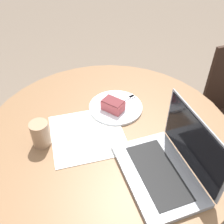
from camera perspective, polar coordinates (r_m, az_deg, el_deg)
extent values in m
plane|color=#6B5B4C|center=(1.68, -0.60, -22.54)|extent=(12.00, 12.00, 0.00)
cylinder|color=brown|center=(1.67, -0.60, -22.39)|extent=(0.46, 0.46, 0.02)
cylinder|color=brown|center=(1.35, -0.71, -15.58)|extent=(0.09, 0.09, 0.70)
cylinder|color=brown|center=(1.07, -0.87, -4.75)|extent=(1.02, 1.02, 0.03)
cube|color=black|center=(1.79, 16.83, -6.48)|extent=(0.04, 0.04, 0.46)
cube|color=white|center=(1.05, -5.35, -4.86)|extent=(0.35, 0.35, 0.00)
cylinder|color=silver|center=(1.16, 0.80, 1.06)|extent=(0.23, 0.23, 0.01)
cube|color=#B74C51|center=(1.12, 0.22, 1.42)|extent=(0.11, 0.09, 0.04)
cube|color=maroon|center=(1.11, 0.22, 2.39)|extent=(0.10, 0.09, 0.00)
cube|color=silver|center=(1.17, 1.52, 2.11)|extent=(0.02, 0.17, 0.00)
cube|color=silver|center=(1.21, 4.30, 3.38)|extent=(0.03, 0.03, 0.00)
cylinder|color=#997556|center=(1.01, -15.30, -4.61)|extent=(0.07, 0.07, 0.10)
cube|color=gray|center=(0.92, 9.88, -13.13)|extent=(0.37, 0.29, 0.02)
cube|color=black|center=(0.92, 9.95, -12.77)|extent=(0.29, 0.19, 0.00)
cube|color=gray|center=(0.89, 17.38, -6.47)|extent=(0.32, 0.08, 0.21)
cube|color=black|center=(0.89, 17.17, -6.54)|extent=(0.30, 0.08, 0.19)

